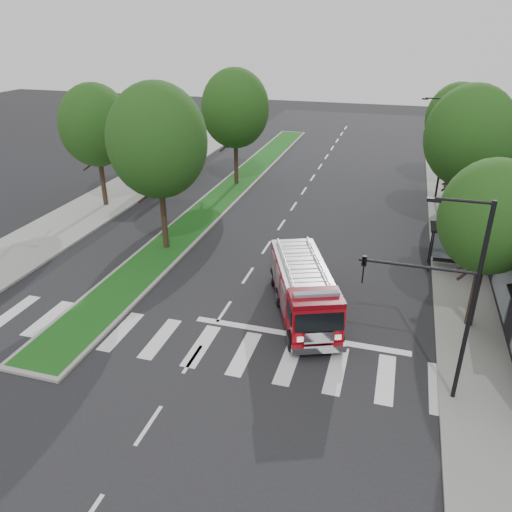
# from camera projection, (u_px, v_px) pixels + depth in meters

# --- Properties ---
(ground) EXTENTS (140.00, 140.00, 0.00)m
(ground) POSITION_uv_depth(u_px,v_px,m) (224.00, 311.00, 24.76)
(ground) COLOR black
(ground) RESTS_ON ground
(sidewalk_right) EXTENTS (5.00, 80.00, 0.15)m
(sidewalk_right) POSITION_uv_depth(u_px,v_px,m) (474.00, 257.00, 30.21)
(sidewalk_right) COLOR gray
(sidewalk_right) RESTS_ON ground
(sidewalk_left) EXTENTS (5.00, 80.00, 0.15)m
(sidewalk_left) POSITION_uv_depth(u_px,v_px,m) (86.00, 213.00, 37.08)
(sidewalk_left) COLOR gray
(sidewalk_left) RESTS_ON ground
(median) EXTENTS (3.00, 50.00, 0.15)m
(median) POSITION_uv_depth(u_px,v_px,m) (229.00, 191.00, 41.84)
(median) COLOR gray
(median) RESTS_ON ground
(bus_shelter) EXTENTS (3.20, 1.60, 2.61)m
(bus_shelter) POSITION_uv_depth(u_px,v_px,m) (459.00, 237.00, 28.09)
(bus_shelter) COLOR black
(bus_shelter) RESTS_ON ground
(tree_right_near) EXTENTS (4.40, 4.40, 8.05)m
(tree_right_near) POSITION_uv_depth(u_px,v_px,m) (491.00, 217.00, 21.20)
(tree_right_near) COLOR black
(tree_right_near) RESTS_ON ground
(tree_right_mid) EXTENTS (5.60, 5.60, 9.72)m
(tree_right_mid) POSITION_uv_depth(u_px,v_px,m) (470.00, 136.00, 31.17)
(tree_right_mid) COLOR black
(tree_right_mid) RESTS_ON ground
(tree_right_far) EXTENTS (5.00, 5.00, 8.73)m
(tree_right_far) POSITION_uv_depth(u_px,v_px,m) (457.00, 119.00, 40.11)
(tree_right_far) COLOR black
(tree_right_far) RESTS_ON ground
(tree_median_near) EXTENTS (5.80, 5.80, 10.16)m
(tree_median_near) POSITION_uv_depth(u_px,v_px,m) (157.00, 141.00, 28.55)
(tree_median_near) COLOR black
(tree_median_near) RESTS_ON ground
(tree_median_far) EXTENTS (5.60, 5.60, 9.72)m
(tree_median_far) POSITION_uv_depth(u_px,v_px,m) (235.00, 109.00, 40.81)
(tree_median_far) COLOR black
(tree_median_far) RESTS_ON ground
(tree_left_mid) EXTENTS (5.20, 5.20, 9.16)m
(tree_left_mid) POSITION_uv_depth(u_px,v_px,m) (95.00, 125.00, 36.06)
(tree_left_mid) COLOR black
(tree_left_mid) RESTS_ON ground
(streetlight_right_near) EXTENTS (4.08, 0.22, 8.00)m
(streetlight_right_near) POSITION_uv_depth(u_px,v_px,m) (448.00, 289.00, 17.27)
(streetlight_right_near) COLOR black
(streetlight_right_near) RESTS_ON ground
(streetlight_right_far) EXTENTS (2.11, 0.20, 8.00)m
(streetlight_right_far) POSITION_uv_depth(u_px,v_px,m) (441.00, 146.00, 37.52)
(streetlight_right_far) COLOR black
(streetlight_right_far) RESTS_ON ground
(fire_engine) EXTENTS (5.01, 8.03, 2.68)m
(fire_engine) POSITION_uv_depth(u_px,v_px,m) (303.00, 290.00, 24.12)
(fire_engine) COLOR #68050C
(fire_engine) RESTS_ON ground
(city_bus) EXTENTS (3.38, 10.48, 2.87)m
(city_bus) POSITION_uv_depth(u_px,v_px,m) (174.00, 163.00, 44.73)
(city_bus) COLOR #B3B3B8
(city_bus) RESTS_ON ground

